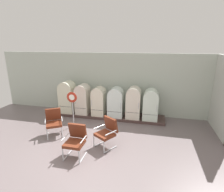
# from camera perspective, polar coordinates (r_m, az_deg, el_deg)

# --- Properties ---
(ground) EXTENTS (12.00, 10.00, 0.05)m
(ground) POSITION_cam_1_polar(r_m,az_deg,el_deg) (6.28, -8.62, -17.23)
(ground) COLOR slate
(back_wall) EXTENTS (11.76, 0.12, 2.99)m
(back_wall) POSITION_cam_1_polar(r_m,az_deg,el_deg) (8.94, -0.51, 4.00)
(back_wall) COLOR beige
(back_wall) RESTS_ON ground
(side_wall_right) EXTENTS (0.16, 2.20, 2.99)m
(side_wall_right) POSITION_cam_1_polar(r_m,az_deg,el_deg) (8.00, 31.64, -0.16)
(side_wall_right) COLOR beige
(side_wall_right) RESTS_ON ground
(display_plinth) EXTENTS (5.37, 0.95, 0.12)m
(display_plinth) POSITION_cam_1_polar(r_m,az_deg,el_deg) (8.78, -1.45, -6.15)
(display_plinth) COLOR #473330
(display_plinth) RESTS_ON ground
(refrigerator_0) EXTENTS (0.69, 0.69, 1.54)m
(refrigerator_0) POSITION_cam_1_polar(r_m,az_deg,el_deg) (9.08, -13.93, -0.01)
(refrigerator_0) COLOR silver
(refrigerator_0) RESTS_ON display_plinth
(refrigerator_1) EXTENTS (0.60, 0.67, 1.44)m
(refrigerator_1) POSITION_cam_1_polar(r_m,az_deg,el_deg) (8.76, -9.25, -0.67)
(refrigerator_1) COLOR silver
(refrigerator_1) RESTS_ON display_plinth
(refrigerator_2) EXTENTS (0.59, 0.62, 1.36)m
(refrigerator_2) POSITION_cam_1_polar(r_m,az_deg,el_deg) (8.49, -4.26, -1.37)
(refrigerator_2) COLOR beige
(refrigerator_2) RESTS_ON display_plinth
(refrigerator_3) EXTENTS (0.69, 0.66, 1.37)m
(refrigerator_3) POSITION_cam_1_polar(r_m,az_deg,el_deg) (8.31, 1.21, -1.75)
(refrigerator_3) COLOR silver
(refrigerator_3) RESTS_ON display_plinth
(refrigerator_4) EXTENTS (0.63, 0.70, 1.44)m
(refrigerator_4) POSITION_cam_1_polar(r_m,az_deg,el_deg) (8.20, 6.81, -1.79)
(refrigerator_4) COLOR silver
(refrigerator_4) RESTS_ON display_plinth
(refrigerator_5) EXTENTS (0.65, 0.71, 1.37)m
(refrigerator_5) POSITION_cam_1_polar(r_m,az_deg,el_deg) (8.18, 12.11, -2.41)
(refrigerator_5) COLOR silver
(refrigerator_5) RESTS_ON display_plinth
(armchair_left) EXTENTS (0.83, 0.86, 1.02)m
(armchair_left) POSITION_cam_1_polar(r_m,az_deg,el_deg) (7.33, -17.92, -7.45)
(armchair_left) COLOR silver
(armchair_left) RESTS_ON ground
(armchair_right) EXTENTS (0.84, 0.87, 1.02)m
(armchair_right) POSITION_cam_1_polar(r_m,az_deg,el_deg) (6.23, -1.57, -11.00)
(armchair_right) COLOR silver
(armchair_right) RESTS_ON ground
(armchair_center) EXTENTS (0.64, 0.67, 1.02)m
(armchair_center) POSITION_cam_1_polar(r_m,az_deg,el_deg) (5.87, -11.43, -13.21)
(armchair_center) COLOR silver
(armchair_center) RESTS_ON ground
(sign_stand) EXTENTS (0.44, 0.32, 1.52)m
(sign_stand) POSITION_cam_1_polar(r_m,az_deg,el_deg) (7.74, -12.26, -4.40)
(sign_stand) COLOR #2D2D30
(sign_stand) RESTS_ON ground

